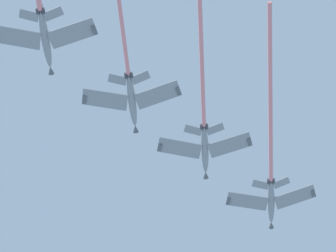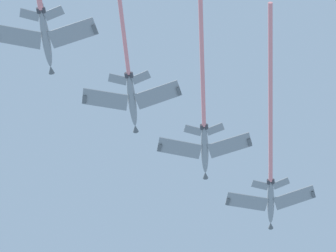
# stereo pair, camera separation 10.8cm
# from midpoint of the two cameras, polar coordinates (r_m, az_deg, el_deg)

# --- Properties ---
(jet_lead) EXTENTS (42.58, 32.57, 23.98)m
(jet_lead) POSITION_cam_midpoint_polar(r_m,az_deg,el_deg) (155.35, 8.07, -2.91)
(jet_lead) COLOR gray
(jet_second) EXTENTS (45.56, 33.03, 25.78)m
(jet_second) POSITION_cam_midpoint_polar(r_m,az_deg,el_deg) (145.26, 2.78, 1.74)
(jet_second) COLOR gray
(jet_third) EXTENTS (45.60, 34.53, 25.51)m
(jet_third) POSITION_cam_midpoint_polar(r_m,az_deg,el_deg) (139.24, -3.33, 5.70)
(jet_third) COLOR gray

